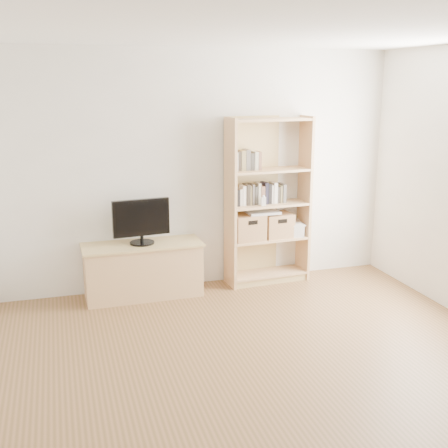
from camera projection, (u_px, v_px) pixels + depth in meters
name	position (u px, v px, depth m)	size (l,w,h in m)	color
floor	(281.00, 394.00, 4.15)	(4.50, 5.00, 0.01)	brown
back_wall	(197.00, 171.00, 6.15)	(4.50, 0.02, 2.60)	white
ceiling	(291.00, 23.00, 3.51)	(4.50, 5.00, 0.01)	white
tv_stand	(143.00, 271.00, 6.00)	(1.22, 0.46, 0.56)	tan
bookshelf	(268.00, 201.00, 6.30)	(0.94, 0.33, 1.88)	tan
television	(141.00, 222.00, 5.87)	(0.60, 0.05, 0.47)	black
books_row_mid	(267.00, 193.00, 6.30)	(0.85, 0.17, 0.23)	black
books_row_upper	(251.00, 161.00, 6.14)	(0.37, 0.14, 0.20)	black
baby_monitor	(264.00, 201.00, 6.16)	(0.05, 0.03, 0.10)	white
basket_left	(247.00, 227.00, 6.28)	(0.35, 0.29, 0.29)	#A26F49
basket_right	(277.00, 225.00, 6.40)	(0.33, 0.27, 0.27)	#A26F49
laptop	(263.00, 212.00, 6.30)	(0.36, 0.25, 0.03)	silver
magazine_stack	(293.00, 229.00, 6.49)	(0.20, 0.29, 0.13)	beige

